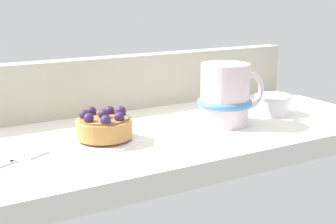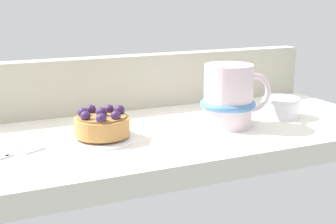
# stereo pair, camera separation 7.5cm
# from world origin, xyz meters

# --- Properties ---
(ground_plane) EXTENTS (0.83, 0.34, 0.03)m
(ground_plane) POSITION_xyz_m (0.00, 0.00, -0.02)
(ground_plane) COLOR silver
(window_rail_back) EXTENTS (0.82, 0.04, 0.10)m
(window_rail_back) POSITION_xyz_m (0.00, 0.15, 0.05)
(window_rail_back) COLOR #B2AD99
(window_rail_back) RESTS_ON ground_plane
(dessert_plate) EXTENTS (0.11, 0.11, 0.01)m
(dessert_plate) POSITION_xyz_m (-0.08, -0.02, 0.00)
(dessert_plate) COLOR white
(dessert_plate) RESTS_ON ground_plane
(raspberry_tart) EXTENTS (0.08, 0.08, 0.04)m
(raspberry_tart) POSITION_xyz_m (-0.08, -0.02, 0.03)
(raspberry_tart) COLOR #B77F42
(raspberry_tart) RESTS_ON dessert_plate
(coffee_mug) EXTENTS (0.13, 0.09, 0.10)m
(coffee_mug) POSITION_xyz_m (0.14, -0.03, 0.05)
(coffee_mug) COLOR silver
(coffee_mug) RESTS_ON ground_plane
(sugar_bowl) EXTENTS (0.07, 0.07, 0.04)m
(sugar_bowl) POSITION_xyz_m (0.26, -0.02, 0.02)
(sugar_bowl) COLOR white
(sugar_bowl) RESTS_ON ground_plane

